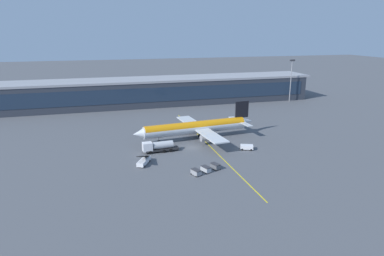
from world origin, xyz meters
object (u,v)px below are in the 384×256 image
main_airliner (197,127)px  belt_loader (144,161)px  baggage_cart_2 (215,166)px  baggage_cart_0 (196,172)px  pushback_tug (246,147)px  baggage_cart_1 (206,169)px  fuel_tanker (158,146)px

main_airliner → belt_loader: (-20.06, -17.73, -3.04)m
main_airliner → baggage_cart_2: 26.37m
belt_loader → baggage_cart_2: bearing=-25.4°
baggage_cart_2 → baggage_cart_0: bearing=-158.2°
baggage_cart_0 → main_airliner: bearing=73.4°
pushback_tug → baggage_cart_0: baggage_cart_0 is taller
main_airliner → baggage_cart_1: main_airliner is taller
fuel_tanker → main_airliner: bearing=32.3°
baggage_cart_0 → baggage_cart_1: same height
baggage_cart_2 → fuel_tanker: bearing=125.5°
fuel_tanker → baggage_cart_1: size_ratio=3.60×
fuel_tanker → baggage_cart_1: 20.19m
fuel_tanker → baggage_cart_0: 20.18m
main_airliner → fuel_tanker: bearing=-147.7°
baggage_cart_1 → fuel_tanker: bearing=116.6°
belt_loader → baggage_cart_1: belt_loader is taller
baggage_cart_0 → baggage_cart_2: size_ratio=1.00×
belt_loader → pushback_tug: size_ratio=1.52×
main_airliner → baggage_cart_0: (-8.50, -28.42, -3.24)m
pushback_tug → baggage_cart_1: 21.52m
baggage_cart_2 → main_airliner: bearing=84.4°
fuel_tanker → baggage_cart_0: bearing=-72.5°
main_airliner → belt_loader: bearing=-138.5°
pushback_tug → baggage_cart_1: (-17.16, -12.98, -0.07)m
baggage_cart_0 → baggage_cart_2: 6.40m
baggage_cart_0 → baggage_cart_2: bearing=21.8°
pushback_tug → baggage_cart_0: 24.62m
baggage_cart_1 → belt_loader: bearing=146.8°
baggage_cart_1 → pushback_tug: bearing=37.1°
baggage_cart_1 → baggage_cart_2: (2.97, 1.19, 0.00)m
pushback_tug → baggage_cart_2: bearing=-140.3°
baggage_cart_1 → baggage_cart_0: bearing=-158.2°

